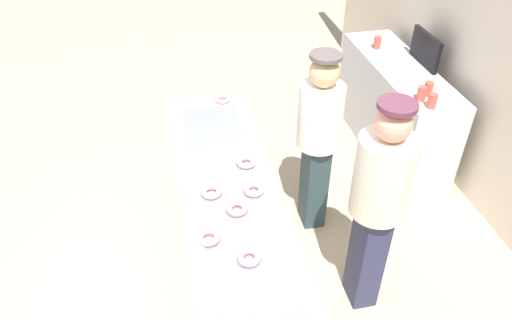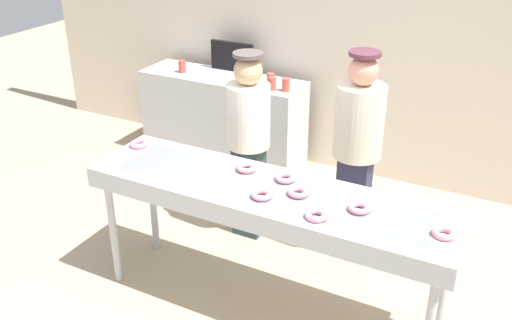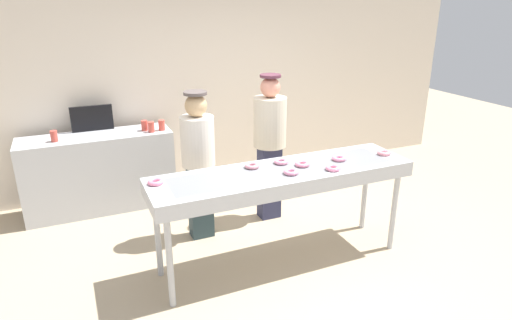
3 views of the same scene
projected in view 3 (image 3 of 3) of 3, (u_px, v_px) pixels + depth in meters
ground_plane at (281, 260)px, 4.40m from camera, size 16.00×16.00×0.00m
back_wall at (204, 79)px, 5.97m from camera, size 8.00×0.12×2.88m
fryer_conveyor at (283, 178)px, 4.09m from camera, size 2.51×0.64×0.98m
strawberry_donut_0 at (333, 168)px, 4.04m from camera, size 0.18×0.18×0.04m
strawberry_donut_1 at (156, 182)px, 3.74m from camera, size 0.14×0.14×0.04m
strawberry_donut_2 at (384, 153)px, 4.44m from camera, size 0.17×0.17×0.04m
strawberry_donut_3 at (302, 164)px, 4.14m from camera, size 0.16×0.16×0.04m
strawberry_donut_4 at (281, 162)px, 4.20m from camera, size 0.19×0.19×0.04m
strawberry_donut_5 at (252, 166)px, 4.10m from camera, size 0.17×0.17×0.04m
strawberry_donut_6 at (339, 158)px, 4.29m from camera, size 0.18×0.18×0.04m
strawberry_donut_7 at (291, 172)px, 3.95m from camera, size 0.19×0.19×0.04m
worker_baker at (270, 138)px, 4.96m from camera, size 0.37×0.37×1.70m
worker_assistant at (198, 157)px, 4.56m from camera, size 0.35×0.35×1.60m
prep_counter at (100, 172)px, 5.35m from camera, size 1.75×0.53×0.95m
paper_cup_0 at (144, 126)px, 5.35m from camera, size 0.08×0.08×0.13m
paper_cup_1 at (162, 125)px, 5.36m from camera, size 0.08×0.08×0.13m
paper_cup_2 at (151, 127)px, 5.29m from camera, size 0.08×0.08×0.13m
paper_cup_3 at (54, 136)px, 4.94m from camera, size 0.08×0.08×0.13m
menu_display at (92, 118)px, 5.32m from camera, size 0.49×0.04×0.31m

